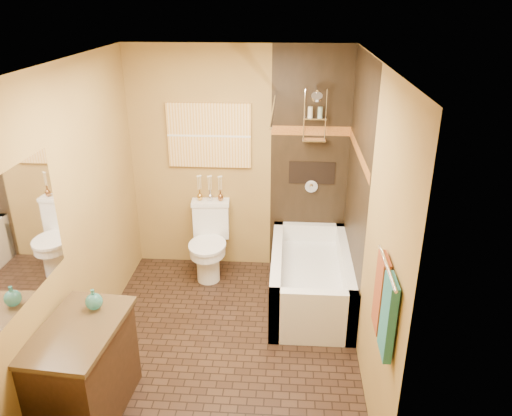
# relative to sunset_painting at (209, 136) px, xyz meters

# --- Properties ---
(floor) EXTENTS (3.00, 3.00, 0.00)m
(floor) POSITION_rel_sunset_painting_xyz_m (0.32, -1.48, -1.55)
(floor) COLOR black
(floor) RESTS_ON ground
(wall_left) EXTENTS (0.02, 3.00, 2.50)m
(wall_left) POSITION_rel_sunset_painting_xyz_m (-0.88, -1.48, -0.30)
(wall_left) COLOR #A58540
(wall_left) RESTS_ON floor
(wall_right) EXTENTS (0.02, 3.00, 2.50)m
(wall_right) POSITION_rel_sunset_painting_xyz_m (1.52, -1.48, -0.30)
(wall_right) COLOR #A58540
(wall_right) RESTS_ON floor
(wall_back) EXTENTS (2.40, 0.02, 2.50)m
(wall_back) POSITION_rel_sunset_painting_xyz_m (0.32, 0.02, -0.30)
(wall_back) COLOR #A58540
(wall_back) RESTS_ON floor
(wall_front) EXTENTS (2.40, 0.02, 2.50)m
(wall_front) POSITION_rel_sunset_painting_xyz_m (0.32, -2.98, -0.30)
(wall_front) COLOR #A58540
(wall_front) RESTS_ON floor
(ceiling) EXTENTS (3.00, 3.00, 0.00)m
(ceiling) POSITION_rel_sunset_painting_xyz_m (0.32, -1.48, 0.95)
(ceiling) COLOR silver
(ceiling) RESTS_ON wall_back
(alcove_tile_back) EXTENTS (0.85, 0.01, 2.50)m
(alcove_tile_back) POSITION_rel_sunset_painting_xyz_m (1.09, 0.01, -0.30)
(alcove_tile_back) COLOR black
(alcove_tile_back) RESTS_ON wall_back
(alcove_tile_right) EXTENTS (0.01, 1.50, 2.50)m
(alcove_tile_right) POSITION_rel_sunset_painting_xyz_m (1.50, -0.73, -0.30)
(alcove_tile_right) COLOR black
(alcove_tile_right) RESTS_ON wall_right
(mosaic_band_back) EXTENTS (0.85, 0.01, 0.10)m
(mosaic_band_back) POSITION_rel_sunset_painting_xyz_m (1.09, 0.00, 0.07)
(mosaic_band_back) COLOR brown
(mosaic_band_back) RESTS_ON alcove_tile_back
(mosaic_band_right) EXTENTS (0.01, 1.50, 0.10)m
(mosaic_band_right) POSITION_rel_sunset_painting_xyz_m (1.49, -0.73, 0.07)
(mosaic_band_right) COLOR brown
(mosaic_band_right) RESTS_ON alcove_tile_right
(alcove_niche) EXTENTS (0.50, 0.01, 0.25)m
(alcove_niche) POSITION_rel_sunset_painting_xyz_m (1.12, 0.01, -0.40)
(alcove_niche) COLOR black
(alcove_niche) RESTS_ON alcove_tile_back
(shower_fixtures) EXTENTS (0.24, 0.33, 1.16)m
(shower_fixtures) POSITION_rel_sunset_painting_xyz_m (1.12, -0.10, 0.12)
(shower_fixtures) COLOR silver
(shower_fixtures) RESTS_ON floor
(curtain_rod) EXTENTS (0.03, 1.55, 0.03)m
(curtain_rod) POSITION_rel_sunset_painting_xyz_m (0.72, -0.73, 0.47)
(curtain_rod) COLOR silver
(curtain_rod) RESTS_ON wall_back
(towel_bar) EXTENTS (0.02, 0.55, 0.02)m
(towel_bar) POSITION_rel_sunset_painting_xyz_m (1.47, -2.53, -0.10)
(towel_bar) COLOR silver
(towel_bar) RESTS_ON wall_right
(towel_teal) EXTENTS (0.05, 0.22, 0.52)m
(towel_teal) POSITION_rel_sunset_painting_xyz_m (1.48, -2.66, -0.37)
(towel_teal) COLOR #206D6B
(towel_teal) RESTS_ON towel_bar
(towel_rust) EXTENTS (0.05, 0.22, 0.52)m
(towel_rust) POSITION_rel_sunset_painting_xyz_m (1.48, -2.40, -0.37)
(towel_rust) COLOR maroon
(towel_rust) RESTS_ON towel_bar
(sunset_painting) EXTENTS (0.90, 0.04, 0.70)m
(sunset_painting) POSITION_rel_sunset_painting_xyz_m (0.00, 0.00, 0.00)
(sunset_painting) COLOR gold
(sunset_painting) RESTS_ON wall_back
(vanity_mirror) EXTENTS (0.01, 1.00, 0.90)m
(vanity_mirror) POSITION_rel_sunset_painting_xyz_m (-0.87, -2.36, -0.05)
(vanity_mirror) COLOR white
(vanity_mirror) RESTS_ON wall_left
(bathtub) EXTENTS (0.80, 1.50, 0.55)m
(bathtub) POSITION_rel_sunset_painting_xyz_m (1.12, -0.73, -1.33)
(bathtub) COLOR white
(bathtub) RESTS_ON floor
(toilet) EXTENTS (0.43, 0.63, 0.83)m
(toilet) POSITION_rel_sunset_painting_xyz_m (0.00, -0.27, -1.13)
(toilet) COLOR white
(toilet) RESTS_ON floor
(vanity) EXTENTS (0.61, 0.92, 0.78)m
(vanity) POSITION_rel_sunset_painting_xyz_m (-0.61, -2.36, -1.16)
(vanity) COLOR black
(vanity) RESTS_ON floor
(teal_bottle) EXTENTS (0.14, 0.14, 0.20)m
(teal_bottle) POSITION_rel_sunset_painting_xyz_m (-0.56, -2.13, -0.69)
(teal_bottle) COLOR teal
(teal_bottle) RESTS_ON vanity
(bud_vases) EXTENTS (0.29, 0.06, 0.29)m
(bud_vases) POSITION_rel_sunset_painting_xyz_m (0.00, -0.08, -0.57)
(bud_vases) COLOR gold
(bud_vases) RESTS_ON toilet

